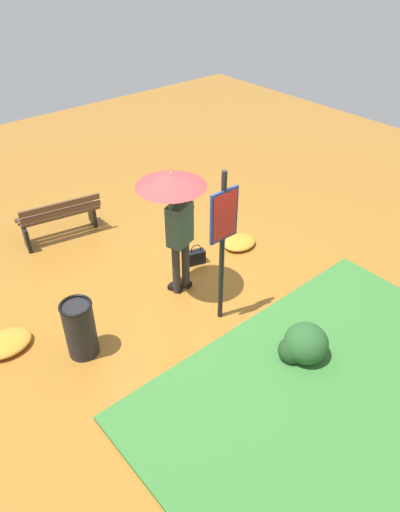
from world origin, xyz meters
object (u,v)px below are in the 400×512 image
person_with_umbrella (175,203)px  handbag (196,257)px  park_bench (60,217)px  trash_bin (80,329)px  info_sign_post (223,232)px

person_with_umbrella → handbag: (-0.68, -0.38, -1.42)m
park_bench → handbag: bearing=121.0°
handbag → park_bench: park_bench is taller
person_with_umbrella → trash_bin: size_ratio=2.45×
info_sign_post → park_bench: (0.75, -3.41, -1.04)m
info_sign_post → handbag: size_ratio=6.22×
park_bench → info_sign_post: bearing=102.5°
person_with_umbrella → park_bench: person_with_umbrella is taller
info_sign_post → handbag: (-0.56, -1.22, -1.32)m
info_sign_post → person_with_umbrella: bearing=-81.7°
handbag → trash_bin: size_ratio=0.44×
info_sign_post → trash_bin: info_sign_post is taller
info_sign_post → trash_bin: size_ratio=2.76×
info_sign_post → park_bench: info_sign_post is taller
info_sign_post → handbag: info_sign_post is taller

